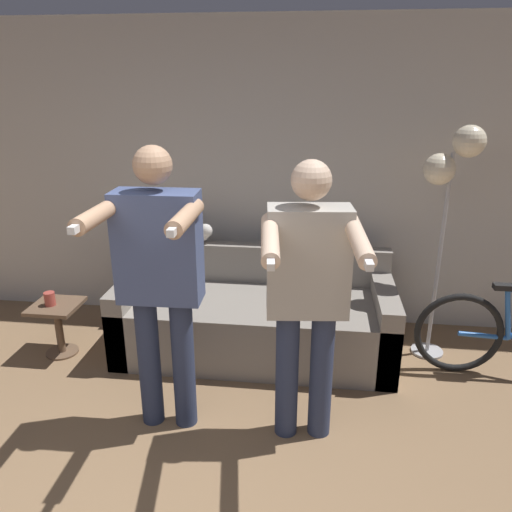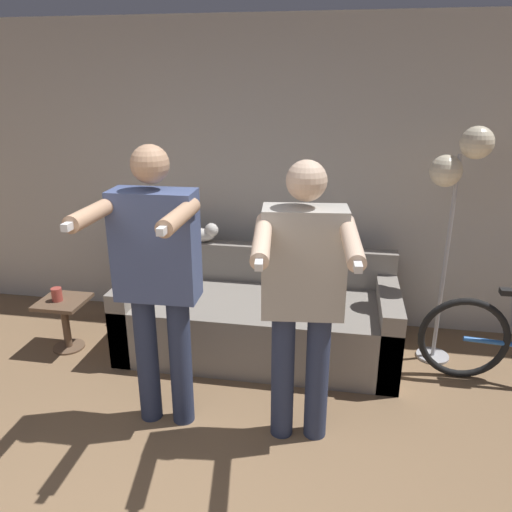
{
  "view_description": "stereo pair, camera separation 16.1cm",
  "coord_description": "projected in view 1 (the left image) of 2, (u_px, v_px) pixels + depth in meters",
  "views": [
    {
      "loc": [
        0.85,
        -1.23,
        2.13
      ],
      "look_at": [
        0.46,
        1.87,
        1.0
      ],
      "focal_mm": 35.0,
      "sensor_mm": 36.0,
      "label": 1
    },
    {
      "loc": [
        1.01,
        -1.2,
        2.13
      ],
      "look_at": [
        0.46,
        1.87,
        1.0
      ],
      "focal_mm": 35.0,
      "sensor_mm": 36.0,
      "label": 2
    }
  ],
  "objects": [
    {
      "name": "wall_back",
      "position": [
        220.0,
        177.0,
        4.36
      ],
      "size": [
        10.0,
        0.05,
        2.6
      ],
      "color": "beige",
      "rests_on": "ground_plane"
    },
    {
      "name": "couch",
      "position": [
        256.0,
        319.0,
        4.04
      ],
      "size": [
        2.16,
        0.91,
        0.79
      ],
      "color": "gray",
      "rests_on": "ground_plane"
    },
    {
      "name": "person_left",
      "position": [
        159.0,
        274.0,
        2.9
      ],
      "size": [
        0.57,
        0.68,
        1.78
      ],
      "rotation": [
        0.0,
        0.0,
        0.03
      ],
      "color": "#2D3856",
      "rests_on": "ground_plane"
    },
    {
      "name": "person_right",
      "position": [
        308.0,
        288.0,
        2.82
      ],
      "size": [
        0.58,
        0.72,
        1.72
      ],
      "rotation": [
        0.0,
        0.0,
        0.11
      ],
      "color": "#2D3856",
      "rests_on": "ground_plane"
    },
    {
      "name": "cat",
      "position": [
        193.0,
        234.0,
        4.24
      ],
      "size": [
        0.44,
        0.14,
        0.17
      ],
      "color": "silver",
      "rests_on": "couch"
    },
    {
      "name": "floor_lamp",
      "position": [
        452.0,
        172.0,
        3.58
      ],
      "size": [
        0.41,
        0.25,
        1.81
      ],
      "color": "#B2B2B7",
      "rests_on": "ground_plane"
    },
    {
      "name": "side_table",
      "position": [
        58.0,
        319.0,
        3.97
      ],
      "size": [
        0.36,
        0.36,
        0.44
      ],
      "color": "brown",
      "rests_on": "ground_plane"
    },
    {
      "name": "cup",
      "position": [
        50.0,
        299.0,
        3.9
      ],
      "size": [
        0.08,
        0.08,
        0.11
      ],
      "color": "#B7473D",
      "rests_on": "side_table"
    }
  ]
}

